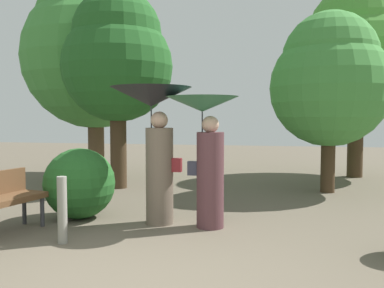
{
  "coord_description": "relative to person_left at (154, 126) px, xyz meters",
  "views": [
    {
      "loc": [
        1.34,
        -3.55,
        1.56
      ],
      "look_at": [
        0.0,
        2.74,
        1.16
      ],
      "focal_mm": 38.47,
      "sensor_mm": 36.0,
      "label": 1
    }
  ],
  "objects": [
    {
      "name": "ground_plane",
      "position": [
        0.46,
        -2.24,
        -1.45
      ],
      "size": [
        40.0,
        40.0,
        0.0
      ],
      "primitive_type": "plane",
      "color": "brown"
    },
    {
      "name": "tree_near_left",
      "position": [
        -1.71,
        2.81,
        1.47
      ],
      "size": [
        2.43,
        2.43,
        4.39
      ],
      "color": "#42301E",
      "rests_on": "ground"
    },
    {
      "name": "bush_far_side",
      "position": [
        -1.23,
        0.03,
        -0.9
      ],
      "size": [
        1.1,
        1.1,
        1.1
      ],
      "primitive_type": "sphere",
      "color": "#235B23",
      "rests_on": "ground"
    },
    {
      "name": "tree_mid_right",
      "position": [
        2.81,
        3.22,
        0.94
      ],
      "size": [
        2.46,
        2.46,
        3.77
      ],
      "color": "#42301E",
      "rests_on": "ground"
    },
    {
      "name": "tree_near_right",
      "position": [
        3.77,
        5.75,
        1.8
      ],
      "size": [
        3.19,
        3.19,
        5.07
      ],
      "color": "#42301E",
      "rests_on": "ground"
    },
    {
      "name": "person_right",
      "position": [
        0.78,
        -0.06,
        -0.2
      ],
      "size": [
        1.03,
        1.03,
        1.87
      ],
      "rotation": [
        0.0,
        0.0,
        1.57
      ],
      "color": "#563338",
      "rests_on": "ground"
    },
    {
      "name": "person_left",
      "position": [
        0.0,
        0.0,
        0.0
      ],
      "size": [
        1.19,
        1.19,
        2.02
      ],
      "rotation": [
        0.0,
        0.0,
        1.57
      ],
      "color": "#6B5B4C",
      "rests_on": "ground"
    },
    {
      "name": "tree_mid_left",
      "position": [
        -2.94,
        4.29,
        1.97
      ],
      "size": [
        3.71,
        3.71,
        5.47
      ],
      "color": "brown",
      "rests_on": "ground"
    },
    {
      "name": "path_marker_post",
      "position": [
        -0.84,
        -1.19,
        -1.03
      ],
      "size": [
        0.12,
        0.12,
        0.84
      ],
      "primitive_type": "cylinder",
      "color": "gray",
      "rests_on": "ground"
    }
  ]
}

